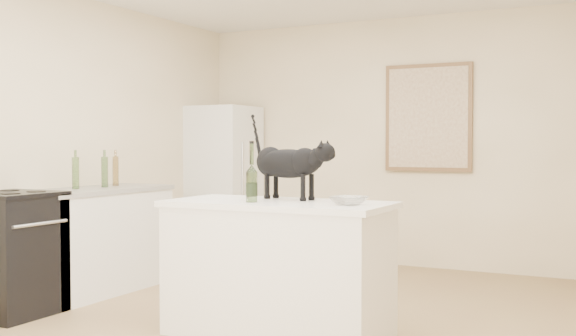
{
  "coord_description": "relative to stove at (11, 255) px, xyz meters",
  "views": [
    {
      "loc": [
        2.22,
        -4.22,
        1.28
      ],
      "look_at": [
        0.15,
        -0.15,
        1.12
      ],
      "focal_mm": 42.88,
      "sensor_mm": 36.0,
      "label": 1
    }
  ],
  "objects": [
    {
      "name": "floor",
      "position": [
        1.95,
        0.6,
        -0.45
      ],
      "size": [
        5.5,
        5.5,
        0.0
      ],
      "primitive_type": "plane",
      "color": "#957C4F",
      "rests_on": "ground"
    },
    {
      "name": "wall_back",
      "position": [
        1.95,
        3.35,
        0.85
      ],
      "size": [
        4.5,
        0.0,
        4.5
      ],
      "primitive_type": "plane",
      "rotation": [
        1.57,
        0.0,
        0.0
      ],
      "color": "#FFEAC5",
      "rests_on": "ground"
    },
    {
      "name": "wall_left",
      "position": [
        -0.3,
        0.6,
        0.85
      ],
      "size": [
        0.0,
        5.5,
        5.5
      ],
      "primitive_type": "plane",
      "rotation": [
        1.57,
        0.0,
        1.57
      ],
      "color": "#FFEAC5",
      "rests_on": "ground"
    },
    {
      "name": "island_base",
      "position": [
        2.05,
        0.4,
        -0.02
      ],
      "size": [
        1.44,
        0.67,
        0.86
      ],
      "primitive_type": "cube",
      "color": "white",
      "rests_on": "floor"
    },
    {
      "name": "island_top",
      "position": [
        2.05,
        0.4,
        0.43
      ],
      "size": [
        1.5,
        0.7,
        0.04
      ],
      "primitive_type": "cube",
      "color": "white",
      "rests_on": "island_base"
    },
    {
      "name": "left_cabinets",
      "position": [
        0.0,
        0.9,
        -0.02
      ],
      "size": [
        0.6,
        1.4,
        0.86
      ],
      "primitive_type": "cube",
      "color": "white",
      "rests_on": "floor"
    },
    {
      "name": "left_countertop",
      "position": [
        0.0,
        0.9,
        0.43
      ],
      "size": [
        0.62,
        1.44,
        0.04
      ],
      "primitive_type": "cube",
      "color": "gray",
      "rests_on": "left_cabinets"
    },
    {
      "name": "stove",
      "position": [
        0.0,
        0.0,
        0.0
      ],
      "size": [
        0.6,
        0.6,
        0.9
      ],
      "primitive_type": "cube",
      "color": "black",
      "rests_on": "floor"
    },
    {
      "name": "fridge",
      "position": [
        0.0,
        2.95,
        0.4
      ],
      "size": [
        0.68,
        0.68,
        1.7
      ],
      "primitive_type": "cube",
      "color": "white",
      "rests_on": "floor"
    },
    {
      "name": "artwork_frame",
      "position": [
        2.25,
        3.32,
        1.1
      ],
      "size": [
        0.9,
        0.03,
        1.1
      ],
      "primitive_type": "cube",
      "color": "brown",
      "rests_on": "wall_back"
    },
    {
      "name": "artwork_canvas",
      "position": [
        2.25,
        3.3,
        1.1
      ],
      "size": [
        0.82,
        0.0,
        1.02
      ],
      "primitive_type": "cube",
      "color": "beige",
      "rests_on": "wall_back"
    },
    {
      "name": "black_cat",
      "position": [
        2.04,
        0.57,
        0.67
      ],
      "size": [
        0.65,
        0.31,
        0.44
      ],
      "primitive_type": null,
      "rotation": [
        0.0,
        0.0,
        -0.21
      ],
      "color": "black",
      "rests_on": "island_top"
    },
    {
      "name": "wine_bottle",
      "position": [
        1.93,
        0.26,
        0.62
      ],
      "size": [
        0.09,
        0.09,
        0.35
      ],
      "primitive_type": "cylinder",
      "rotation": [
        0.0,
        0.0,
        0.21
      ],
      "color": "#315120",
      "rests_on": "island_top"
    },
    {
      "name": "glass_bowl",
      "position": [
        2.58,
        0.35,
        0.48
      ],
      "size": [
        0.25,
        0.25,
        0.06
      ],
      "primitive_type": "imported",
      "rotation": [
        0.0,
        0.0,
        -0.15
      ],
      "color": "white",
      "rests_on": "island_top"
    },
    {
      "name": "fridge_paper",
      "position": [
        0.34,
        3.0,
        0.78
      ],
      "size": [
        0.01,
        0.14,
        0.18
      ],
      "primitive_type": "cube",
      "rotation": [
        0.0,
        0.0,
        -0.06
      ],
      "color": "silver",
      "rests_on": "fridge"
    },
    {
      "name": "counter_bottle_cluster",
      "position": [
        -0.02,
        0.97,
        0.58
      ],
      "size": [
        0.12,
        0.53,
        0.27
      ],
      "color": "#1F4C19",
      "rests_on": "left_countertop"
    }
  ]
}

